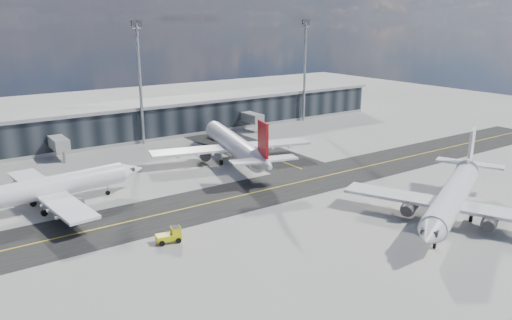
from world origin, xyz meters
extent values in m
plane|color=gray|center=(0.00, 0.00, 0.00)|extent=(300.00, 300.00, 0.00)
cube|color=black|center=(0.00, 4.00, 0.01)|extent=(180.00, 14.00, 0.02)
cube|color=black|center=(18.00, 35.00, 0.01)|extent=(14.00, 50.00, 0.02)
cube|color=yellow|center=(0.00, 4.00, 0.03)|extent=(180.00, 0.25, 0.01)
cube|color=yellow|center=(18.00, 35.00, 0.03)|extent=(0.25, 50.00, 0.01)
cube|color=black|center=(0.00, 55.00, 4.00)|extent=(150.00, 12.00, 8.00)
cube|color=gray|center=(0.00, 55.00, 8.40)|extent=(152.00, 13.00, 0.80)
cube|color=gray|center=(0.00, 55.00, 0.40)|extent=(150.00, 12.20, 0.80)
cube|color=gray|center=(-20.00, 47.00, 3.50)|extent=(3.00, 10.00, 2.40)
cylinder|color=gray|center=(-20.00, 42.00, 1.20)|extent=(0.60, 0.60, 2.40)
cube|color=gray|center=(30.00, 47.00, 3.50)|extent=(3.00, 10.00, 2.40)
cylinder|color=gray|center=(30.00, 42.00, 1.20)|extent=(0.60, 0.60, 2.40)
cylinder|color=gray|center=(0.00, 48.00, 14.00)|extent=(0.70, 0.70, 28.00)
cube|color=#2D2D30|center=(0.00, 48.00, 28.20)|extent=(2.50, 0.50, 1.40)
cylinder|color=gray|center=(50.00, 48.00, 14.00)|extent=(0.70, 0.70, 28.00)
cube|color=#2D2D30|center=(50.00, 48.00, 28.20)|extent=(2.50, 0.50, 1.40)
cylinder|color=white|center=(-29.74, 16.17, 3.53)|extent=(26.66, 6.10, 3.53)
cone|color=white|center=(-14.83, 17.64, 3.53)|extent=(4.73, 3.94, 3.53)
cube|color=white|center=(-28.87, 16.25, 2.64)|extent=(7.33, 30.25, 0.44)
cylinder|color=#2D2D30|center=(-28.51, 21.60, 1.67)|extent=(3.88, 2.38, 2.03)
cylinder|color=#2D2D30|center=(-27.47, 11.08, 1.67)|extent=(3.88, 2.38, 2.03)
cube|color=silver|center=(-28.51, 21.60, 2.38)|extent=(1.79, 0.52, 0.71)
cube|color=silver|center=(-27.47, 11.08, 2.38)|extent=(1.79, 0.52, 0.71)
cube|color=#2D2D30|center=(-15.27, 17.60, 3.88)|extent=(1.94, 2.10, 0.62)
cylinder|color=gray|center=(-19.22, 17.21, 1.06)|extent=(0.23, 0.23, 1.76)
cylinder|color=black|center=(-19.22, 17.21, 0.40)|extent=(0.82, 0.38, 0.79)
cylinder|color=black|center=(-30.88, 18.71, 0.48)|extent=(1.01, 0.53, 0.97)
cylinder|color=black|center=(-30.36, 13.45, 0.48)|extent=(1.01, 0.53, 0.97)
cylinder|color=white|center=(9.34, 22.10, 4.02)|extent=(11.40, 30.21, 4.02)
cone|color=white|center=(13.59, 38.65, 4.02)|extent=(5.15, 5.87, 4.02)
cone|color=white|center=(4.96, 5.06, 4.62)|extent=(5.40, 6.84, 4.02)
cube|color=white|center=(9.59, 23.07, 3.02)|extent=(34.35, 13.38, 0.50)
cylinder|color=#2D2D30|center=(4.00, 25.54, 1.91)|extent=(3.29, 4.66, 2.31)
cylinder|color=#2D2D30|center=(15.68, 22.54, 1.91)|extent=(3.29, 4.66, 2.31)
cube|color=silver|center=(4.00, 25.54, 2.71)|extent=(0.89, 2.05, 0.80)
cube|color=silver|center=(15.68, 22.54, 2.71)|extent=(0.89, 2.05, 0.80)
cube|color=#A30B0F|center=(5.09, 5.54, 8.85)|extent=(1.49, 4.20, 6.23)
cube|color=white|center=(4.96, 5.06, 5.23)|extent=(12.38, 5.73, 0.35)
cube|color=#2D2D30|center=(13.47, 38.16, 4.42)|extent=(2.64, 2.50, 0.70)
cylinder|color=gray|center=(12.34, 33.78, 1.21)|extent=(0.29, 0.29, 2.01)
cylinder|color=black|center=(12.34, 33.78, 0.45)|extent=(0.57, 0.96, 0.90)
cylinder|color=black|center=(6.17, 21.87, 0.55)|extent=(0.76, 1.20, 1.11)
cylinder|color=black|center=(12.01, 20.37, 0.55)|extent=(0.76, 1.20, 1.11)
cylinder|color=silver|center=(19.37, -22.85, 3.70)|extent=(26.71, 15.04, 3.70)
cone|color=silver|center=(5.12, -29.47, 3.70)|extent=(5.75, 5.30, 3.70)
cone|color=silver|center=(34.04, -16.03, 4.25)|extent=(6.59, 5.69, 3.70)
cube|color=silver|center=(18.54, -23.24, 2.77)|extent=(17.43, 30.45, 0.46)
cylinder|color=#2D2D30|center=(20.03, -28.66, 1.76)|extent=(4.42, 3.56, 2.13)
cylinder|color=#2D2D30|center=(15.36, -18.60, 1.76)|extent=(4.42, 3.56, 2.13)
cube|color=silver|center=(20.03, -28.66, 2.50)|extent=(1.83, 1.11, 0.74)
cube|color=silver|center=(15.36, -18.60, 2.50)|extent=(1.83, 1.11, 0.74)
cube|color=silver|center=(33.63, -16.23, 8.13)|extent=(3.70, 2.01, 5.73)
cube|color=silver|center=(34.04, -16.03, 4.81)|extent=(7.02, 11.15, 0.32)
cube|color=#2D2D30|center=(5.54, -29.28, 4.07)|extent=(2.53, 2.62, 0.65)
cylinder|color=gray|center=(9.31, -27.52, 1.11)|extent=(0.29, 0.29, 1.85)
cylinder|color=black|center=(9.31, -27.52, 0.42)|extent=(0.89, 0.64, 0.83)
cylinder|color=black|center=(21.38, -24.98, 0.51)|extent=(1.12, 0.85, 1.02)
cylinder|color=black|center=(19.04, -19.95, 0.51)|extent=(1.12, 0.85, 1.02)
cube|color=yellow|center=(-18.70, -6.02, 0.84)|extent=(3.59, 2.17, 0.78)
cube|color=yellow|center=(-17.72, -6.21, 1.57)|extent=(1.48, 1.66, 1.01)
cube|color=black|center=(-17.72, -6.21, 1.96)|extent=(1.36, 1.59, 0.28)
cylinder|color=black|center=(-17.47, -5.52, 0.39)|extent=(0.82, 0.42, 0.78)
cylinder|color=black|center=(-17.74, -6.95, 0.39)|extent=(0.82, 0.42, 0.78)
cylinder|color=black|center=(-19.67, -5.10, 0.39)|extent=(0.82, 0.42, 0.78)
cylinder|color=black|center=(-19.94, -6.53, 0.39)|extent=(0.82, 0.42, 0.78)
imported|color=white|center=(16.88, 42.02, 0.74)|extent=(2.61, 5.41, 1.48)
camera|label=1|loc=(-44.09, -63.50, 29.09)|focal=35.00mm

